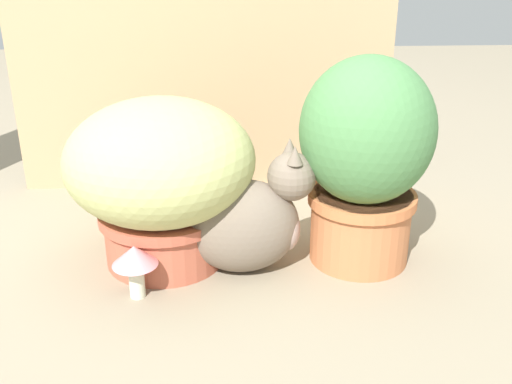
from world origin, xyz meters
name	(u,v)px	position (x,y,z in m)	size (l,w,h in m)	color
ground_plane	(177,262)	(0.00, 0.00, 0.00)	(6.00, 6.00, 0.00)	gray
cardboard_backdrop	(203,51)	(0.06, 0.49, 0.41)	(1.11, 0.03, 0.82)	tan
grass_planter	(161,175)	(-0.03, 0.02, 0.22)	(0.43, 0.43, 0.39)	#B85A42
leafy_planter	(365,155)	(0.44, 0.00, 0.26)	(0.30, 0.30, 0.49)	#C17045
cat	(250,221)	(0.17, -0.03, 0.12)	(0.38, 0.19, 0.32)	#756657
mushroom_ornament_pink	(135,260)	(-0.07, -0.14, 0.09)	(0.10, 0.10, 0.12)	silver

